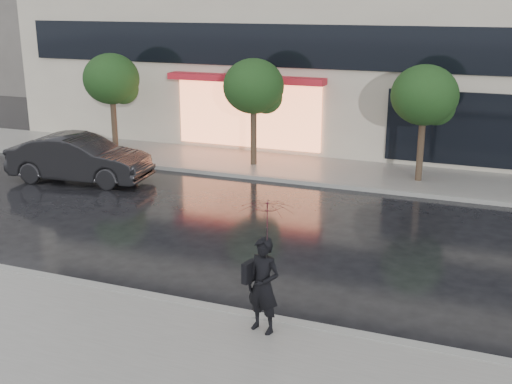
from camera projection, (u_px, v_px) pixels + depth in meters
The scene contains 10 objects.
ground at pixel (211, 288), 13.87m from camera, with size 120.00×120.00×0.00m, color black.
sidewalk_near at pixel (130, 362), 10.96m from camera, with size 60.00×4.50×0.12m, color slate.
sidewalk_far at pixel (334, 172), 22.98m from camera, with size 60.00×3.50×0.12m, color slate.
curb_near at pixel (190, 305), 12.96m from camera, with size 60.00×0.25×0.14m, color gray.
curb_far at pixel (320, 184), 21.42m from camera, with size 60.00×0.25×0.14m, color gray.
tree_far_west at pixel (113, 81), 25.10m from camera, with size 2.20×2.20×3.99m.
tree_mid_west at pixel (255, 88), 22.99m from camera, with size 2.20×2.20×3.99m.
tree_mid_east at pixel (426, 97), 20.88m from camera, with size 2.20×2.20×3.99m.
parked_car at pixel (80, 158), 21.79m from camera, with size 1.69×4.84×1.59m, color black.
pedestrian_with_umbrella at pixel (265, 249), 11.39m from camera, with size 1.19×1.20×2.54m.
Camera 1 is at (5.55, -11.43, 6.02)m, focal length 45.00 mm.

